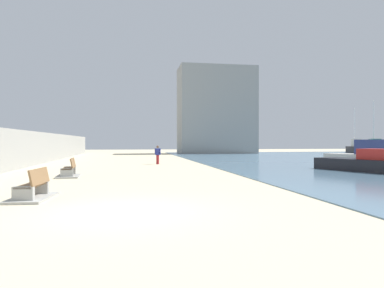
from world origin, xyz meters
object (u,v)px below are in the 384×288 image
Objects in this scene: bench_near at (33,192)px; boat_far_left at (355,148)px; bench_far at (69,172)px; boat_distant at (374,149)px; person_walking at (158,154)px; boat_nearest at (374,163)px; boat_outer at (368,155)px.

bench_near is 0.29× the size of boat_far_left.
boat_distant reaches higher than bench_far.
bench_far is 11.15m from person_walking.
bench_near is at bearing -106.86° from person_walking.
boat_distant is 29.16m from boat_nearest.
boat_distant is 1.08× the size of boat_outer.
boat_outer is at bearing -127.99° from boat_distant.
boat_distant is 0.98× the size of boat_far_left.
bench_near is 17.94m from person_walking.
boat_outer is (16.63, -3.37, -0.13)m from person_walking.
boat_outer is at bearing -122.71° from boat_far_left.
bench_near is 1.43× the size of person_walking.
bench_far is 41.90m from boat_distant.
bench_far is 0.29× the size of boat_distant.
bench_far is at bearing -139.64° from boat_far_left.
boat_distant is (34.84, 30.45, 0.64)m from bench_near.
bench_near and bench_far have the same top height.
bench_near is 25.82m from boat_outer.
bench_near is 7.39m from bench_far.
bench_near is 18.77m from boat_nearest.
bench_near is 46.28m from boat_distant.
person_walking is at bearing 61.38° from bench_far.
boat_outer is at bearing 56.28° from boat_nearest.
boat_nearest is 0.95× the size of boat_far_left.
boat_far_left reaches higher than bench_far.
bench_near is 1.01× the size of bench_far.
boat_distant is at bearing 24.15° from person_walking.
person_walking is (5.33, 9.77, 0.64)m from bench_far.
person_walking is at bearing -145.17° from boat_far_left.
person_walking is 0.21× the size of boat_distant.
boat_distant is 21.14m from boat_outer.
boat_far_left is (17.34, 27.00, 0.17)m from boat_outer.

